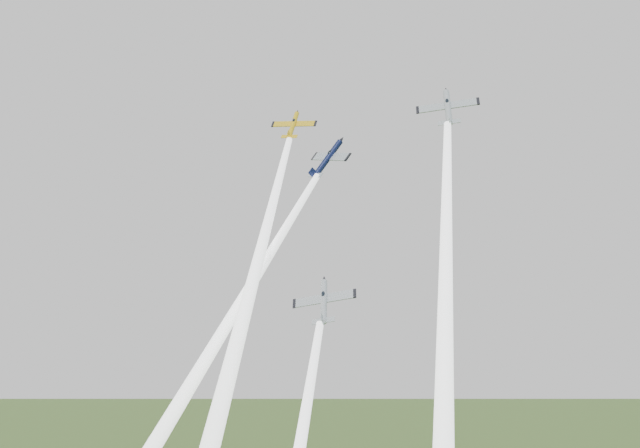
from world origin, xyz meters
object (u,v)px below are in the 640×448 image
(plane_silver_low, at_px, (324,301))
(plane_navy, at_px, (327,159))
(plane_silver_right, at_px, (448,107))
(plane_yellow, at_px, (293,125))

(plane_silver_low, bearing_deg, plane_navy, 101.85)
(plane_silver_right, relative_size, plane_silver_low, 1.01)
(plane_yellow, bearing_deg, plane_silver_low, -62.32)
(plane_yellow, xyz_separation_m, plane_silver_right, (28.30, -4.30, -2.97))
(plane_silver_right, bearing_deg, plane_yellow, 147.76)
(plane_yellow, height_order, plane_silver_low, plane_yellow)
(plane_navy, distance_m, plane_silver_low, 26.82)
(plane_yellow, height_order, plane_silver_right, plane_yellow)
(plane_silver_right, xyz_separation_m, plane_silver_low, (-12.05, -10.67, -24.98))
(plane_silver_right, bearing_deg, plane_silver_low, -162.08)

